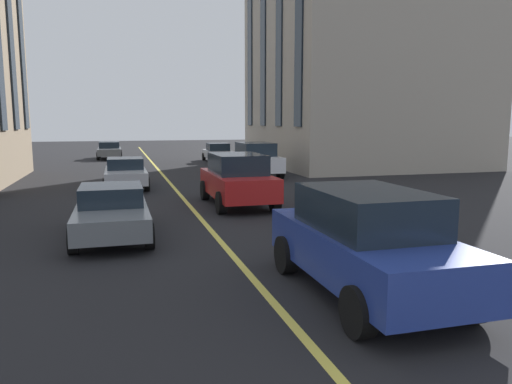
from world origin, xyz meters
TOP-DOWN VIEW (x-y plane):
  - lane_centre_line at (20.00, 0.00)m, footprint 80.00×0.16m
  - car_grey_parked_a at (42.37, 3.09)m, footprint 4.40×1.95m
  - car_red_trailing at (17.66, -1.72)m, footprint 4.70×2.14m
  - car_white_mid at (26.50, -4.90)m, footprint 4.70×2.14m
  - car_grey_near at (13.71, 2.66)m, footprint 4.40×1.95m
  - car_silver_oncoming at (23.70, 2.13)m, footprint 4.40×1.95m
  - car_silver_parked_b at (37.12, -4.90)m, footprint 3.90×1.89m
  - car_blue_far at (8.00, -1.68)m, footprint 4.70×2.14m
  - building_right_near at (31.86, -14.00)m, footprint 13.81×13.12m

SIDE VIEW (x-z plane):
  - lane_centre_line at x=20.00m, z-range 0.00..0.01m
  - car_silver_parked_b at x=37.12m, z-range 0.00..1.40m
  - car_grey_parked_a at x=42.37m, z-range 0.02..1.39m
  - car_grey_near at x=13.71m, z-range 0.02..1.39m
  - car_silver_oncoming at x=23.70m, z-range 0.02..1.39m
  - car_red_trailing at x=17.66m, z-range 0.03..1.91m
  - car_white_mid at x=26.50m, z-range 0.03..1.91m
  - car_blue_far at x=8.00m, z-range 0.03..1.91m
  - building_right_near at x=31.86m, z-range 0.00..19.58m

